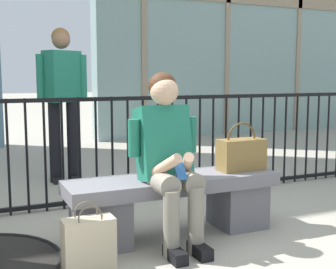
% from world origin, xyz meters
% --- Properties ---
extents(ground_plane, '(60.00, 60.00, 0.00)m').
position_xyz_m(ground_plane, '(0.00, 0.00, 0.00)').
color(ground_plane, '#A8A091').
extents(stone_bench, '(1.60, 0.44, 0.45)m').
position_xyz_m(stone_bench, '(0.00, 0.00, 0.27)').
color(stone_bench, slate).
rests_on(stone_bench, ground).
extents(seated_person_with_phone, '(0.52, 0.66, 1.21)m').
position_xyz_m(seated_person_with_phone, '(-0.10, -0.13, 0.65)').
color(seated_person_with_phone, gray).
rests_on(seated_person_with_phone, ground).
extents(handbag_on_bench, '(0.37, 0.17, 0.38)m').
position_xyz_m(handbag_on_bench, '(0.58, -0.01, 0.58)').
color(handbag_on_bench, olive).
rests_on(handbag_on_bench, stone_bench).
extents(shopping_bag, '(0.31, 0.15, 0.42)m').
position_xyz_m(shopping_bag, '(-0.73, -0.34, 0.17)').
color(shopping_bag, beige).
rests_on(shopping_bag, ground).
extents(bystander_at_railing, '(0.55, 0.36, 1.71)m').
position_xyz_m(bystander_at_railing, '(-0.38, 2.12, 1.00)').
color(bystander_at_railing, black).
rests_on(bystander_at_railing, ground).
extents(plaza_railing, '(8.25, 0.04, 1.00)m').
position_xyz_m(plaza_railing, '(-0.00, 1.02, 0.51)').
color(plaza_railing, black).
rests_on(plaza_railing, ground).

